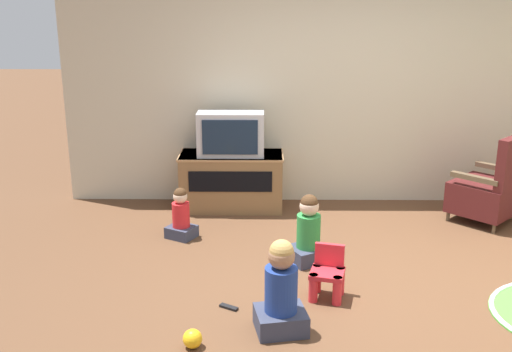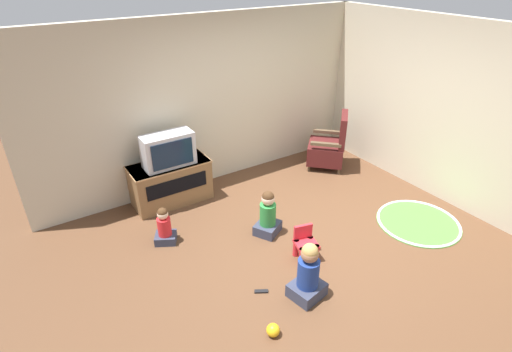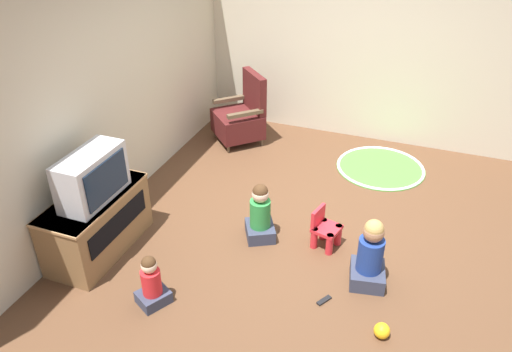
{
  "view_description": "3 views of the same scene",
  "coord_description": "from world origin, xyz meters",
  "px_view_note": "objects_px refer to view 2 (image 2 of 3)",
  "views": [
    {
      "loc": [
        -0.79,
        -4.52,
        2.28
      ],
      "look_at": [
        -0.84,
        0.51,
        0.76
      ],
      "focal_mm": 42.0,
      "sensor_mm": 36.0,
      "label": 1
    },
    {
      "loc": [
        -2.82,
        -3.11,
        3.23
      ],
      "look_at": [
        -0.49,
        0.49,
        0.85
      ],
      "focal_mm": 28.0,
      "sensor_mm": 36.0,
      "label": 2
    },
    {
      "loc": [
        -4.22,
        -1.03,
        3.23
      ],
      "look_at": [
        -0.63,
        0.34,
        0.89
      ],
      "focal_mm": 35.0,
      "sensor_mm": 36.0,
      "label": 3
    }
  ],
  "objects_px": {
    "child_watching_left": "(308,274)",
    "toy_ball": "(273,330)",
    "television": "(168,150)",
    "black_armchair": "(329,147)",
    "child_watching_center": "(268,215)",
    "yellow_kid_chair": "(305,245)",
    "remote_control": "(261,291)",
    "child_watching_right": "(164,227)",
    "tv_cabinet": "(171,182)"
  },
  "relations": [
    {
      "from": "black_armchair",
      "to": "child_watching_center",
      "type": "distance_m",
      "value": 2.2
    },
    {
      "from": "toy_ball",
      "to": "remote_control",
      "type": "xyz_separation_m",
      "value": [
        0.22,
        0.53,
        -0.06
      ]
    },
    {
      "from": "television",
      "to": "child_watching_right",
      "type": "distance_m",
      "value": 1.13
    },
    {
      "from": "black_armchair",
      "to": "toy_ball",
      "type": "relative_size",
      "value": 7.21
    },
    {
      "from": "child_watching_left",
      "to": "child_watching_center",
      "type": "xyz_separation_m",
      "value": [
        0.28,
        1.15,
        -0.03
      ]
    },
    {
      "from": "yellow_kid_chair",
      "to": "child_watching_left",
      "type": "distance_m",
      "value": 0.64
    },
    {
      "from": "television",
      "to": "toy_ball",
      "type": "xyz_separation_m",
      "value": [
        -0.13,
        -2.74,
        -0.79
      ]
    },
    {
      "from": "television",
      "to": "yellow_kid_chair",
      "type": "xyz_separation_m",
      "value": [
        0.85,
        -2.02,
        -0.68
      ]
    },
    {
      "from": "tv_cabinet",
      "to": "child_watching_left",
      "type": "relative_size",
      "value": 1.64
    },
    {
      "from": "child_watching_left",
      "to": "child_watching_right",
      "type": "distance_m",
      "value": 1.94
    },
    {
      "from": "child_watching_left",
      "to": "child_watching_center",
      "type": "distance_m",
      "value": 1.18
    },
    {
      "from": "yellow_kid_chair",
      "to": "remote_control",
      "type": "distance_m",
      "value": 0.81
    },
    {
      "from": "child_watching_left",
      "to": "toy_ball",
      "type": "xyz_separation_m",
      "value": [
        -0.6,
        -0.23,
        -0.23
      ]
    },
    {
      "from": "yellow_kid_chair",
      "to": "child_watching_left",
      "type": "xyz_separation_m",
      "value": [
        -0.38,
        -0.5,
        0.12
      ]
    },
    {
      "from": "child_watching_center",
      "to": "television",
      "type": "bearing_deg",
      "value": 90.09
    },
    {
      "from": "black_armchair",
      "to": "remote_control",
      "type": "distance_m",
      "value": 3.23
    },
    {
      "from": "child_watching_center",
      "to": "remote_control",
      "type": "distance_m",
      "value": 1.11
    },
    {
      "from": "television",
      "to": "black_armchair",
      "type": "relative_size",
      "value": 0.75
    },
    {
      "from": "child_watching_left",
      "to": "black_armchair",
      "type": "bearing_deg",
      "value": 33.44
    },
    {
      "from": "black_armchair",
      "to": "tv_cabinet",
      "type": "bearing_deg",
      "value": -53.45
    },
    {
      "from": "black_armchair",
      "to": "child_watching_center",
      "type": "xyz_separation_m",
      "value": [
        -1.96,
        -1.01,
        -0.08
      ]
    },
    {
      "from": "tv_cabinet",
      "to": "television",
      "type": "xyz_separation_m",
      "value": [
        0.0,
        -0.05,
        0.54
      ]
    },
    {
      "from": "child_watching_center",
      "to": "child_watching_right",
      "type": "height_order",
      "value": "child_watching_center"
    },
    {
      "from": "television",
      "to": "child_watching_left",
      "type": "relative_size",
      "value": 1.03
    },
    {
      "from": "child_watching_right",
      "to": "tv_cabinet",
      "type": "bearing_deg",
      "value": 91.36
    },
    {
      "from": "child_watching_left",
      "to": "child_watching_center",
      "type": "height_order",
      "value": "child_watching_left"
    },
    {
      "from": "child_watching_left",
      "to": "remote_control",
      "type": "xyz_separation_m",
      "value": [
        -0.39,
        0.3,
        -0.29
      ]
    },
    {
      "from": "television",
      "to": "child_watching_left",
      "type": "height_order",
      "value": "television"
    },
    {
      "from": "tv_cabinet",
      "to": "remote_control",
      "type": "bearing_deg",
      "value": -87.81
    },
    {
      "from": "yellow_kid_chair",
      "to": "child_watching_right",
      "type": "xyz_separation_m",
      "value": [
        -1.3,
        1.2,
        0.04
      ]
    },
    {
      "from": "child_watching_right",
      "to": "child_watching_center",
      "type": "bearing_deg",
      "value": 4.4
    },
    {
      "from": "child_watching_right",
      "to": "television",
      "type": "bearing_deg",
      "value": 89.85
    },
    {
      "from": "television",
      "to": "child_watching_left",
      "type": "bearing_deg",
      "value": -79.36
    },
    {
      "from": "television",
      "to": "toy_ball",
      "type": "distance_m",
      "value": 2.86
    },
    {
      "from": "toy_ball",
      "to": "remote_control",
      "type": "distance_m",
      "value": 0.57
    },
    {
      "from": "black_armchair",
      "to": "child_watching_center",
      "type": "height_order",
      "value": "black_armchair"
    },
    {
      "from": "black_armchair",
      "to": "toy_ball",
      "type": "xyz_separation_m",
      "value": [
        -2.83,
        -2.39,
        -0.29
      ]
    },
    {
      "from": "television",
      "to": "child_watching_left",
      "type": "xyz_separation_m",
      "value": [
        0.47,
        -2.51,
        -0.56
      ]
    },
    {
      "from": "toy_ball",
      "to": "black_armchair",
      "type": "bearing_deg",
      "value": 40.12
    },
    {
      "from": "television",
      "to": "toy_ball",
      "type": "bearing_deg",
      "value": -92.68
    },
    {
      "from": "television",
      "to": "black_armchair",
      "type": "xyz_separation_m",
      "value": [
        2.71,
        -0.35,
        -0.5
      ]
    },
    {
      "from": "tv_cabinet",
      "to": "black_armchair",
      "type": "height_order",
      "value": "black_armchair"
    },
    {
      "from": "yellow_kid_chair",
      "to": "child_watching_left",
      "type": "relative_size",
      "value": 0.6
    },
    {
      "from": "yellow_kid_chair",
      "to": "child_watching_center",
      "type": "height_order",
      "value": "child_watching_center"
    },
    {
      "from": "child_watching_center",
      "to": "toy_ball",
      "type": "bearing_deg",
      "value": -151.22
    },
    {
      "from": "toy_ball",
      "to": "remote_control",
      "type": "bearing_deg",
      "value": 67.89
    },
    {
      "from": "child_watching_left",
      "to": "child_watching_right",
      "type": "height_order",
      "value": "child_watching_left"
    },
    {
      "from": "tv_cabinet",
      "to": "remote_control",
      "type": "xyz_separation_m",
      "value": [
        0.09,
        -2.27,
        -0.31
      ]
    },
    {
      "from": "child_watching_right",
      "to": "remote_control",
      "type": "bearing_deg",
      "value": -39.99
    },
    {
      "from": "child_watching_center",
      "to": "child_watching_right",
      "type": "xyz_separation_m",
      "value": [
        -1.2,
        0.55,
        -0.05
      ]
    }
  ]
}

